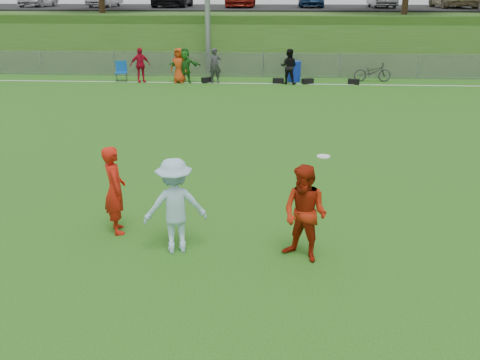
# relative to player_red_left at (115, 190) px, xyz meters

# --- Properties ---
(ground) EXTENTS (120.00, 120.00, 0.00)m
(ground) POSITION_rel_player_red_left_xyz_m (2.30, -0.88, -0.87)
(ground) COLOR #205A12
(ground) RESTS_ON ground
(sideline_far) EXTENTS (60.00, 0.10, 0.01)m
(sideline_far) POSITION_rel_player_red_left_xyz_m (2.30, 17.12, -0.86)
(sideline_far) COLOR white
(sideline_far) RESTS_ON ground
(fence) EXTENTS (58.00, 0.06, 1.30)m
(fence) POSITION_rel_player_red_left_xyz_m (2.30, 19.12, -0.22)
(fence) COLOR gray
(fence) RESTS_ON ground
(berm) EXTENTS (120.00, 18.00, 3.00)m
(berm) POSITION_rel_player_red_left_xyz_m (2.30, 30.12, 0.63)
(berm) COLOR #284B15
(berm) RESTS_ON ground
(parking_lot) EXTENTS (120.00, 12.00, 0.10)m
(parking_lot) POSITION_rel_player_red_left_xyz_m (2.30, 32.12, 2.18)
(parking_lot) COLOR black
(parking_lot) RESTS_ON berm
(spectator_row) EXTENTS (8.37, 0.82, 1.69)m
(spectator_row) POSITION_rel_player_red_left_xyz_m (-0.69, 17.12, -0.02)
(spectator_row) COLOR #BA0C27
(spectator_row) RESTS_ON ground
(gear_bags) EXTENTS (7.83, 0.54, 0.26)m
(gear_bags) POSITION_rel_player_red_left_xyz_m (3.50, 17.22, -0.74)
(gear_bags) COLOR black
(gear_bags) RESTS_ON ground
(player_red_left) EXTENTS (0.65, 0.75, 1.73)m
(player_red_left) POSITION_rel_player_red_left_xyz_m (0.00, 0.00, 0.00)
(player_red_left) COLOR red
(player_red_left) RESTS_ON ground
(player_red_center) EXTENTS (1.05, 1.00, 1.72)m
(player_red_center) POSITION_rel_player_red_left_xyz_m (3.58, -0.88, -0.01)
(player_red_center) COLOR #A4210B
(player_red_center) RESTS_ON ground
(player_blue) EXTENTS (1.26, 0.93, 1.75)m
(player_blue) POSITION_rel_player_red_left_xyz_m (1.30, -0.72, 0.01)
(player_blue) COLOR #A9D2EB
(player_blue) RESTS_ON ground
(frisbee) EXTENTS (0.28, 0.28, 0.03)m
(frisbee) POSITION_rel_player_red_left_xyz_m (4.04, 1.28, 0.36)
(frisbee) COLOR white
(frisbee) RESTS_ON ground
(recycling_bin) EXTENTS (0.68, 0.68, 1.01)m
(recycling_bin) POSITION_rel_player_red_left_xyz_m (3.88, 17.89, -0.36)
(recycling_bin) COLOR #0F2AA7
(recycling_bin) RESTS_ON ground
(camp_chair) EXTENTS (0.66, 0.67, 1.00)m
(camp_chair) POSITION_rel_player_red_left_xyz_m (-4.79, 17.24, -0.57)
(camp_chair) COLOR #0F50A6
(camp_chair) RESTS_ON ground
(bicycle) EXTENTS (1.85, 0.67, 0.96)m
(bicycle) POSITION_rel_player_red_left_xyz_m (7.81, 18.12, -0.38)
(bicycle) COLOR #2C2D2F
(bicycle) RESTS_ON ground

